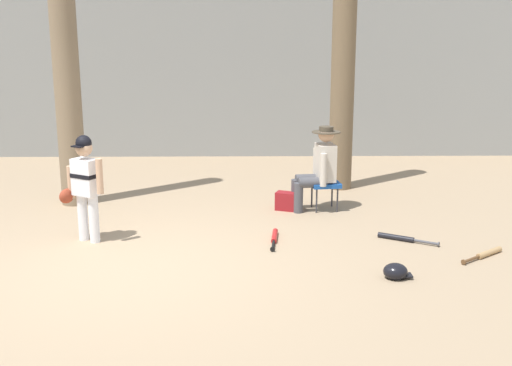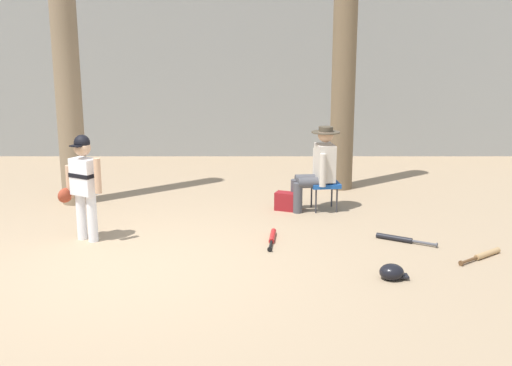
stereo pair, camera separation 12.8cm
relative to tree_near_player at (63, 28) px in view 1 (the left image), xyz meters
The scene contains 12 objects.
ground_plane 3.91m from the tree_near_player, 64.30° to the right, with size 60.00×60.00×0.00m, color #9E8466.
concrete_back_wall 4.09m from the tree_near_player, 71.06° to the left, with size 18.00×0.36×3.13m, color gray.
tree_near_player is the anchor object (origin of this frame).
tree_behind_spectator 4.19m from the tree_near_player, 12.57° to the left, with size 0.50×0.50×4.63m.
young_ballplayer 2.58m from the tree_near_player, 70.53° to the right, with size 0.61×0.36×1.31m.
folding_stool 4.28m from the tree_near_player, ahead, with size 0.45×0.45×0.41m.
seated_spectator 4.06m from the tree_near_player, ahead, with size 0.67×0.54×1.20m.
handbag_beside_stool 3.98m from the tree_near_player, ahead, with size 0.34×0.18×0.26m, color maroon.
bat_red_barrel 4.20m from the tree_near_player, 31.09° to the right, with size 0.13×0.71×0.07m.
bat_wood_tan 6.30m from the tree_near_player, 24.10° to the right, with size 0.61×0.48×0.07m.
bat_black_composite 5.40m from the tree_near_player, 22.03° to the right, with size 0.68×0.43×0.07m.
batting_helmet_black 5.64m from the tree_near_player, 36.21° to the right, with size 0.30×0.23×0.17m.
Camera 1 is at (1.27, -6.47, 2.50)m, focal length 44.61 mm.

